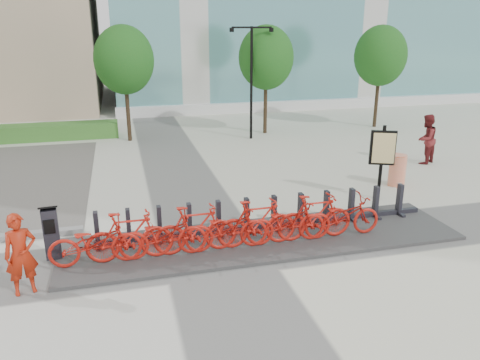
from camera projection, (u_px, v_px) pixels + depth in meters
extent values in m
plane|color=beige|center=(215.00, 252.00, 10.82)|extent=(120.00, 120.00, 0.00)
cube|color=#2D7622|center=(51.00, 132.00, 21.66)|extent=(6.00, 1.20, 0.70)
cylinder|color=#3C2E1E|center=(128.00, 108.00, 21.03)|extent=(0.18, 0.18, 3.00)
ellipsoid|color=#16591A|center=(124.00, 60.00, 20.38)|extent=(2.60, 2.60, 2.99)
cylinder|color=#3C2E1E|center=(265.00, 102.00, 22.59)|extent=(0.18, 0.18, 3.00)
ellipsoid|color=#16591A|center=(266.00, 58.00, 21.93)|extent=(2.60, 2.60, 2.99)
cylinder|color=#3C2E1E|center=(377.00, 98.00, 24.02)|extent=(0.18, 0.18, 3.00)
ellipsoid|color=#16591A|center=(381.00, 56.00, 23.37)|extent=(2.60, 2.60, 2.99)
cylinder|color=black|center=(251.00, 84.00, 21.12)|extent=(0.12, 0.12, 5.00)
cube|color=black|center=(242.00, 27.00, 20.25)|extent=(0.90, 0.08, 0.08)
cube|color=black|center=(262.00, 27.00, 20.46)|extent=(0.90, 0.08, 0.08)
cylinder|color=black|center=(232.00, 30.00, 20.17)|extent=(0.20, 0.20, 0.18)
cylinder|color=black|center=(271.00, 30.00, 20.60)|extent=(0.20, 0.20, 0.18)
cube|color=#3C3C3C|center=(264.00, 239.00, 11.39)|extent=(9.60, 2.40, 0.08)
imported|color=#B2180F|center=(95.00, 242.00, 9.97)|extent=(1.94, 0.68, 1.02)
imported|color=#B2180F|center=(129.00, 236.00, 10.12)|extent=(1.88, 0.53, 1.13)
imported|color=#B2180F|center=(163.00, 235.00, 10.31)|extent=(1.94, 0.68, 1.02)
imported|color=#B2180F|center=(195.00, 229.00, 10.47)|extent=(1.88, 0.53, 1.13)
imported|color=#B2180F|center=(227.00, 228.00, 10.66)|extent=(1.94, 0.68, 1.02)
imported|color=#B2180F|center=(257.00, 223.00, 10.81)|extent=(1.88, 0.53, 1.13)
imported|color=#B2180F|center=(286.00, 222.00, 11.00)|extent=(1.94, 0.68, 1.02)
imported|color=#B2180F|center=(315.00, 217.00, 11.16)|extent=(1.88, 0.53, 1.13)
imported|color=#B2180F|center=(342.00, 216.00, 11.35)|extent=(1.94, 0.68, 1.02)
cube|color=black|center=(51.00, 234.00, 10.23)|extent=(0.35, 0.31, 1.15)
cube|color=black|center=(48.00, 207.00, 10.03)|extent=(0.42, 0.36, 0.15)
cube|color=black|center=(49.00, 227.00, 10.02)|extent=(0.23, 0.04, 0.32)
imported|color=#A01F0B|center=(21.00, 254.00, 8.93)|extent=(0.69, 0.56, 1.65)
imported|color=maroon|center=(426.00, 139.00, 17.62)|extent=(1.14, 1.06, 1.88)
cylinder|color=#FF3F00|center=(397.00, 170.00, 15.24)|extent=(0.71, 0.71, 1.04)
cylinder|color=black|center=(381.00, 163.00, 13.85)|extent=(0.10, 0.10, 2.26)
cube|color=black|center=(383.00, 148.00, 13.71)|extent=(0.72, 0.38, 1.03)
cube|color=#E8D184|center=(384.00, 148.00, 13.65)|extent=(0.60, 0.26, 0.90)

